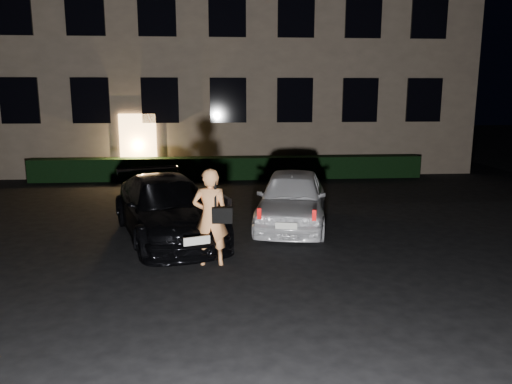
{
  "coord_description": "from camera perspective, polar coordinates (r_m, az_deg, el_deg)",
  "views": [
    {
      "loc": [
        -0.5,
        -8.64,
        3.34
      ],
      "look_at": [
        0.36,
        2.0,
        1.18
      ],
      "focal_mm": 35.0,
      "sensor_mm": 36.0,
      "label": 1
    }
  ],
  "objects": [
    {
      "name": "ground",
      "position": [
        9.28,
        -1.22,
        -9.67
      ],
      "size": [
        80.0,
        80.0,
        0.0
      ],
      "primitive_type": "plane",
      "color": "black",
      "rests_on": "ground"
    },
    {
      "name": "building",
      "position": [
        23.79,
        -3.55,
        17.82
      ],
      "size": [
        20.0,
        8.11,
        12.0
      ],
      "color": "#726151",
      "rests_on": "ground"
    },
    {
      "name": "sedan",
      "position": [
        11.71,
        -10.12,
        -1.8
      ],
      "size": [
        3.33,
        5.16,
        1.39
      ],
      "rotation": [
        0.0,
        0.0,
        0.31
      ],
      "color": "black",
      "rests_on": "ground"
    },
    {
      "name": "hatch",
      "position": [
        12.58,
        4.13,
        -0.71
      ],
      "size": [
        2.49,
        4.39,
        1.41
      ],
      "rotation": [
        0.0,
        0.0,
        -0.21
      ],
      "color": "white",
      "rests_on": "ground"
    },
    {
      "name": "man",
      "position": [
        9.69,
        -5.19,
        -2.84
      ],
      "size": [
        0.79,
        0.5,
        1.91
      ],
      "rotation": [
        0.0,
        0.0,
        3.09
      ],
      "color": "#FFA45F",
      "rests_on": "ground"
    },
    {
      "name": "hedge",
      "position": [
        19.37,
        -3.08,
        2.75
      ],
      "size": [
        15.0,
        0.7,
        0.85
      ],
      "primitive_type": "cube",
      "color": "black",
      "rests_on": "ground"
    }
  ]
}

